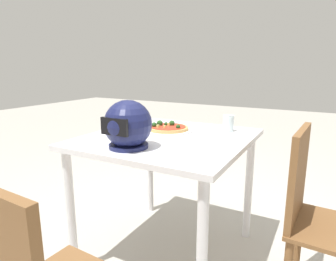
{
  "coord_description": "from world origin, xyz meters",
  "views": [
    {
      "loc": [
        -0.81,
        1.47,
        1.18
      ],
      "look_at": [
        0.03,
        -0.06,
        0.79
      ],
      "focal_mm": 31.1,
      "sensor_mm": 36.0,
      "label": 1
    }
  ],
  "objects_px": {
    "dining_table": "(168,152)",
    "pizza": "(167,127)",
    "chair_side": "(316,213)",
    "motorcycle_helmet": "(128,125)",
    "drinking_glass": "(228,123)"
  },
  "relations": [
    {
      "from": "dining_table",
      "to": "motorcycle_helmet",
      "type": "height_order",
      "value": "motorcycle_helmet"
    },
    {
      "from": "drinking_glass",
      "to": "motorcycle_helmet",
      "type": "bearing_deg",
      "value": 62.03
    },
    {
      "from": "pizza",
      "to": "chair_side",
      "type": "distance_m",
      "value": 0.95
    },
    {
      "from": "pizza",
      "to": "motorcycle_helmet",
      "type": "bearing_deg",
      "value": 91.31
    },
    {
      "from": "motorcycle_helmet",
      "to": "chair_side",
      "type": "height_order",
      "value": "motorcycle_helmet"
    },
    {
      "from": "pizza",
      "to": "chair_side",
      "type": "bearing_deg",
      "value": 170.0
    },
    {
      "from": "dining_table",
      "to": "chair_side",
      "type": "relative_size",
      "value": 1.07
    },
    {
      "from": "dining_table",
      "to": "pizza",
      "type": "bearing_deg",
      "value": -59.43
    },
    {
      "from": "pizza",
      "to": "drinking_glass",
      "type": "distance_m",
      "value": 0.39
    },
    {
      "from": "motorcycle_helmet",
      "to": "drinking_glass",
      "type": "height_order",
      "value": "motorcycle_helmet"
    },
    {
      "from": "motorcycle_helmet",
      "to": "drinking_glass",
      "type": "distance_m",
      "value": 0.71
    },
    {
      "from": "drinking_glass",
      "to": "dining_table",
      "type": "bearing_deg",
      "value": 48.61
    },
    {
      "from": "dining_table",
      "to": "drinking_glass",
      "type": "distance_m",
      "value": 0.44
    },
    {
      "from": "dining_table",
      "to": "pizza",
      "type": "relative_size",
      "value": 3.72
    },
    {
      "from": "dining_table",
      "to": "chair_side",
      "type": "distance_m",
      "value": 0.84
    }
  ]
}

